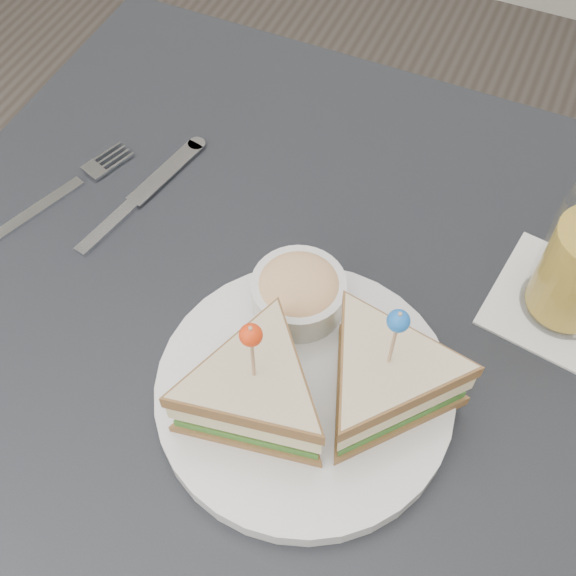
{
  "coord_description": "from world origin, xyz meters",
  "views": [
    {
      "loc": [
        0.16,
        -0.33,
        1.34
      ],
      "look_at": [
        0.01,
        0.01,
        0.8
      ],
      "focal_mm": 45.0,
      "sensor_mm": 36.0,
      "label": 1
    }
  ],
  "objects": [
    {
      "name": "plate_meal",
      "position": [
        0.07,
        -0.06,
        0.79
      ],
      "size": [
        0.34,
        0.34,
        0.16
      ],
      "rotation": [
        0.0,
        0.0,
        -0.35
      ],
      "color": "silver",
      "rests_on": "table"
    },
    {
      "name": "cutlery_fork",
      "position": [
        -0.28,
        0.06,
        0.75
      ],
      "size": [
        0.08,
        0.18,
        0.01
      ],
      "rotation": [
        0.0,
        0.0,
        -0.34
      ],
      "color": "silver",
      "rests_on": "table"
    },
    {
      "name": "ground_plane",
      "position": [
        0.0,
        0.0,
        0.0
      ],
      "size": [
        3.5,
        3.5,
        0.0
      ],
      "primitive_type": "plane",
      "color": "#3F3833"
    },
    {
      "name": "cutlery_knife",
      "position": [
        -0.2,
        0.08,
        0.75
      ],
      "size": [
        0.06,
        0.2,
        0.01
      ],
      "rotation": [
        0.0,
        0.0,
        -0.2
      ],
      "color": "silver",
      "rests_on": "table"
    },
    {
      "name": "table",
      "position": [
        0.0,
        0.0,
        0.67
      ],
      "size": [
        0.8,
        0.8,
        0.75
      ],
      "color": "black",
      "rests_on": "ground"
    }
  ]
}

